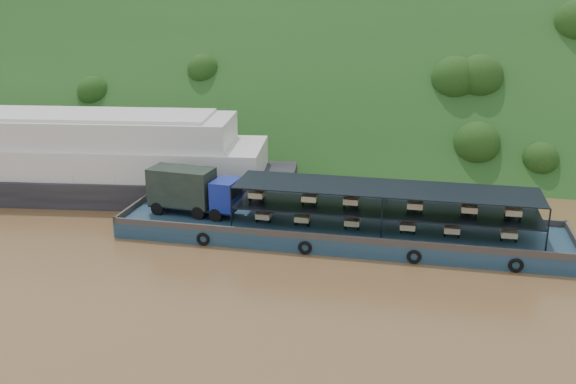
# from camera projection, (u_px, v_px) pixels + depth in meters

# --- Properties ---
(ground) EXTENTS (160.00, 160.00, 0.00)m
(ground) POSITION_uv_depth(u_px,v_px,m) (305.00, 244.00, 49.82)
(ground) COLOR brown
(ground) RESTS_ON ground
(hillside) EXTENTS (140.00, 39.60, 39.60)m
(hillside) POSITION_uv_depth(u_px,v_px,m) (357.00, 141.00, 83.34)
(hillside) COLOR #163B15
(hillside) RESTS_ON ground
(cargo_barge) EXTENTS (35.00, 7.18, 4.99)m
(cargo_barge) POSITION_uv_depth(u_px,v_px,m) (320.00, 223.00, 50.73)
(cargo_barge) COLOR #153349
(cargo_barge) RESTS_ON ground
(passenger_ferry) EXTENTS (39.94, 14.75, 7.90)m
(passenger_ferry) POSITION_uv_depth(u_px,v_px,m) (90.00, 159.00, 61.12)
(passenger_ferry) COLOR black
(passenger_ferry) RESTS_ON ground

